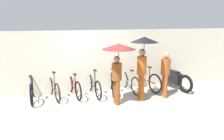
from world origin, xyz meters
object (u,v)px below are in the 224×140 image
motorcycle (173,78)px  parked_bicycle_6 (146,80)px  parked_bicycle_3 (93,85)px  pedestrian_trailing (165,71)px  parked_bicycle_1 (54,88)px  parked_bicycle_2 (74,86)px  parked_bicycle_4 (112,83)px  pedestrian_center (143,53)px  parked_bicycle_5 (129,82)px  pedestrian_leading (118,56)px  parked_bicycle_0 (32,90)px

motorcycle → parked_bicycle_6: bearing=73.3°
parked_bicycle_3 → pedestrian_trailing: (2.36, -0.93, 0.58)m
parked_bicycle_1 → parked_bicycle_2: (0.70, 0.02, -0.00)m
parked_bicycle_3 → parked_bicycle_4: parked_bicycle_4 is taller
parked_bicycle_3 → pedestrian_center: 2.20m
parked_bicycle_4 → parked_bicycle_5: size_ratio=1.02×
parked_bicycle_1 → pedestrian_trailing: (3.77, -0.98, 0.58)m
motorcycle → pedestrian_center: bearing=108.0°
parked_bicycle_3 → pedestrian_leading: bearing=-160.5°
parked_bicycle_0 → pedestrian_center: size_ratio=0.79×
parked_bicycle_5 → pedestrian_leading: 1.93m
pedestrian_center → parked_bicycle_1: bearing=-20.9°
pedestrian_center → parked_bicycle_2: bearing=-27.3°
parked_bicycle_4 → pedestrian_center: (0.75, -1.05, 1.27)m
parked_bicycle_2 → pedestrian_center: (2.15, -1.11, 1.28)m
parked_bicycle_0 → motorcycle: size_ratio=0.84×
parked_bicycle_3 → parked_bicycle_0: bearing=83.8°
parked_bicycle_4 → parked_bicycle_3: bearing=101.8°
parked_bicycle_3 → pedestrian_leading: size_ratio=0.87×
pedestrian_leading → pedestrian_center: bearing=-177.4°
pedestrian_center → motorcycle: size_ratio=1.06×
pedestrian_leading → parked_bicycle_2: bearing=-51.1°
parked_bicycle_4 → parked_bicycle_6: parked_bicycle_6 is taller
parked_bicycle_2 → pedestrian_leading: size_ratio=0.84×
parked_bicycle_2 → pedestrian_leading: bearing=-145.2°
parked_bicycle_2 → pedestrian_center: size_ratio=0.77×
parked_bicycle_1 → parked_bicycle_5: size_ratio=0.96×
parked_bicycle_1 → parked_bicycle_6: (3.51, -0.00, 0.03)m
pedestrian_center → parked_bicycle_5: bearing=-87.4°
parked_bicycle_2 → pedestrian_leading: (1.25, -1.25, 1.23)m
parked_bicycle_2 → pedestrian_center: 2.74m
parked_bicycle_5 → pedestrian_trailing: pedestrian_trailing is taller
pedestrian_trailing → parked_bicycle_2: bearing=-11.8°
parked_bicycle_1 → motorcycle: (4.63, -0.12, 0.03)m
parked_bicycle_0 → parked_bicycle_1: bearing=-88.5°
parked_bicycle_4 → pedestrian_leading: bearing=-175.8°
parked_bicycle_3 → pedestrian_center: bearing=-131.3°
parked_bicycle_1 → parked_bicycle_0: bearing=79.7°
parked_bicycle_4 → motorcycle: 2.52m
pedestrian_center → motorcycle: (1.77, 0.97, -1.25)m
motorcycle → pedestrian_trailing: bearing=124.2°
parked_bicycle_4 → pedestrian_leading: size_ratio=0.86×
parked_bicycle_1 → parked_bicycle_6: 3.51m
parked_bicycle_6 → motorcycle: bearing=-108.6°
parked_bicycle_1 → parked_bicycle_5: (2.81, -0.01, 0.00)m
parked_bicycle_2 → motorcycle: 3.93m
parked_bicycle_0 → parked_bicycle_4: 2.81m
parked_bicycle_5 → parked_bicycle_6: bearing=-95.3°
parked_bicycle_0 → parked_bicycle_3: parked_bicycle_0 is taller
parked_bicycle_4 → motorcycle: bearing=-80.1°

